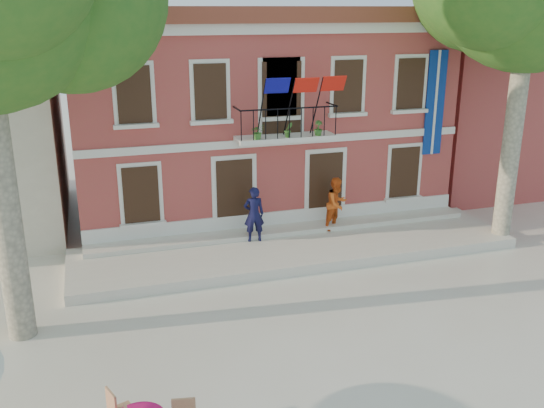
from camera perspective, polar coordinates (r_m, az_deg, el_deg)
The scene contains 6 objects.
ground at distance 15.09m, azimuth 0.61°, elevation -11.62°, with size 90.00×90.00×0.00m, color beige.
main_building at distance 23.55m, azimuth -2.18°, elevation 9.01°, with size 13.50×9.59×7.50m.
neighbor_east at distance 29.91m, azimuth 20.35°, elevation 8.75°, with size 9.40×9.40×6.40m.
terrace at distance 19.36m, azimuth 2.28°, elevation -4.19°, with size 14.00×3.40×0.30m, color silver.
pedestrian_navy at distance 19.25m, azimuth -1.71°, elevation -0.97°, with size 0.66×0.43×1.80m, color #101035.
pedestrian_orange at distance 20.36m, azimuth 6.12°, elevation 0.01°, with size 0.88×0.68×1.81m, color #E45A1A.
Camera 1 is at (-4.03, -12.48, 7.46)m, focal length 40.00 mm.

